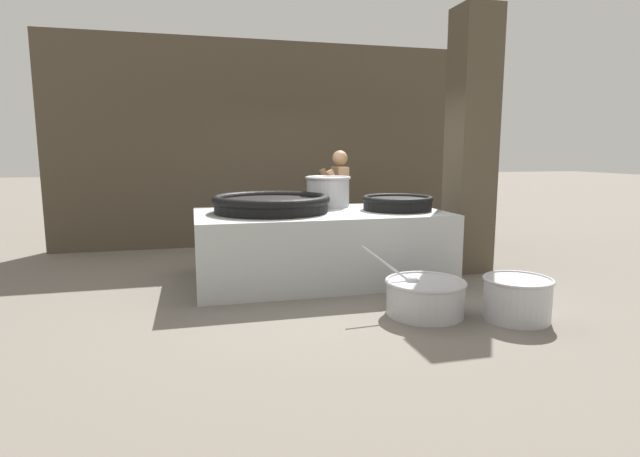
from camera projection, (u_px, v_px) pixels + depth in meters
The scene contains 10 objects.
ground_plane at pixel (320, 279), 6.55m from camera, with size 60.00×60.00×0.00m, color slate.
back_wall at pixel (282, 145), 8.92m from camera, with size 7.85×0.24×3.54m, color #4C4233.
support_pillar at pixel (471, 143), 6.78m from camera, with size 0.54×0.54×3.54m, color #4C4233.
hearth_platform at pixel (320, 245), 6.48m from camera, with size 3.15×1.70×0.89m.
giant_wok_near at pixel (271, 203), 6.32m from camera, with size 1.49×1.49×0.22m.
giant_wok_far at pixel (397, 202), 6.56m from camera, with size 0.93×0.93×0.19m.
stock_pot at pixel (328, 191), 6.94m from camera, with size 0.63×0.63×0.42m.
cook at pixel (339, 201), 7.61m from camera, with size 0.40×0.61×1.67m.
prep_bowl_vegetables at pixel (425, 295), 5.09m from camera, with size 1.02×0.82×0.70m.
prep_bowl_meat at pixel (517, 297), 4.93m from camera, with size 0.67×0.67×0.43m.
Camera 1 is at (-1.57, -6.18, 1.65)m, focal length 28.00 mm.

